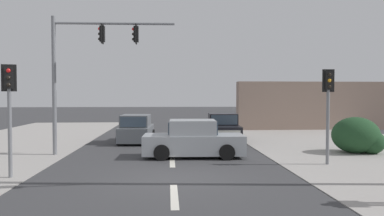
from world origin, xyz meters
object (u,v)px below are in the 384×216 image
at_px(pedestal_signal_left_kerb, 9,101).
at_px(hatchback_oncoming_mid, 136,130).
at_px(pedestal_signal_right_kerb, 328,100).
at_px(sedan_oncoming_near, 193,140).
at_px(traffic_signal_mast, 84,59).
at_px(sedan_kerbside_parked, 223,128).

distance_m(pedestal_signal_left_kerb, hatchback_oncoming_mid, 9.40).
distance_m(pedestal_signal_right_kerb, hatchback_oncoming_mid, 10.62).
xyz_separation_m(pedestal_signal_left_kerb, hatchback_oncoming_mid, (3.18, 8.68, -1.71)).
height_order(sedan_oncoming_near, hatchback_oncoming_mid, sedan_oncoming_near).
height_order(traffic_signal_mast, pedestal_signal_left_kerb, traffic_signal_mast).
relative_size(pedestal_signal_left_kerb, sedan_kerbside_parked, 0.82).
distance_m(sedan_oncoming_near, hatchback_oncoming_mid, 5.76).
distance_m(traffic_signal_mast, sedan_kerbside_parked, 8.84).
bearing_deg(pedestal_signal_left_kerb, hatchback_oncoming_mid, 69.87).
xyz_separation_m(traffic_signal_mast, sedan_oncoming_near, (4.68, -0.86, -3.44)).
bearing_deg(traffic_signal_mast, pedestal_signal_left_kerb, -106.22).
bearing_deg(pedestal_signal_left_kerb, pedestal_signal_right_kerb, 8.09).
height_order(pedestal_signal_left_kerb, sedan_kerbside_parked, pedestal_signal_left_kerb).
relative_size(pedestal_signal_right_kerb, sedan_kerbside_parked, 0.82).
relative_size(traffic_signal_mast, sedan_oncoming_near, 1.40).
bearing_deg(sedan_kerbside_parked, pedestal_signal_right_kerb, -69.50).
bearing_deg(sedan_kerbside_parked, pedestal_signal_left_kerb, -131.36).
bearing_deg(hatchback_oncoming_mid, pedestal_signal_left_kerb, -110.13).
height_order(sedan_kerbside_parked, hatchback_oncoming_mid, sedan_kerbside_parked).
xyz_separation_m(traffic_signal_mast, pedestal_signal_left_kerb, (-1.31, -4.52, -1.73)).
bearing_deg(sedan_oncoming_near, hatchback_oncoming_mid, 119.27).
distance_m(pedestal_signal_left_kerb, sedan_kerbside_parked, 12.28).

